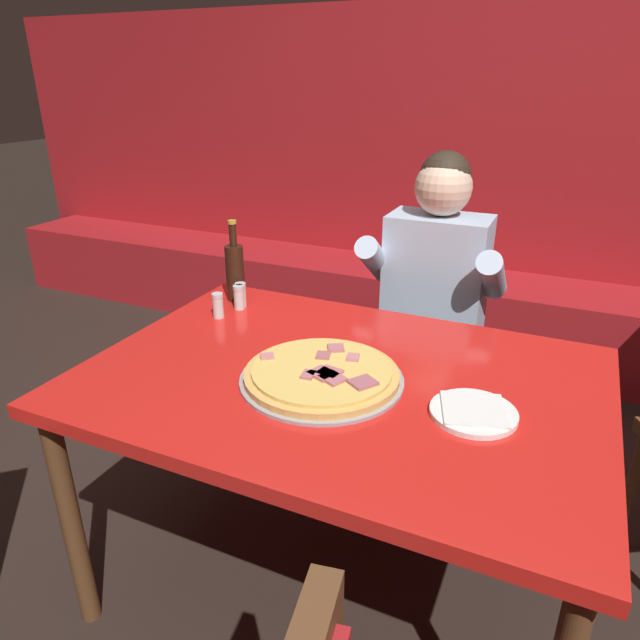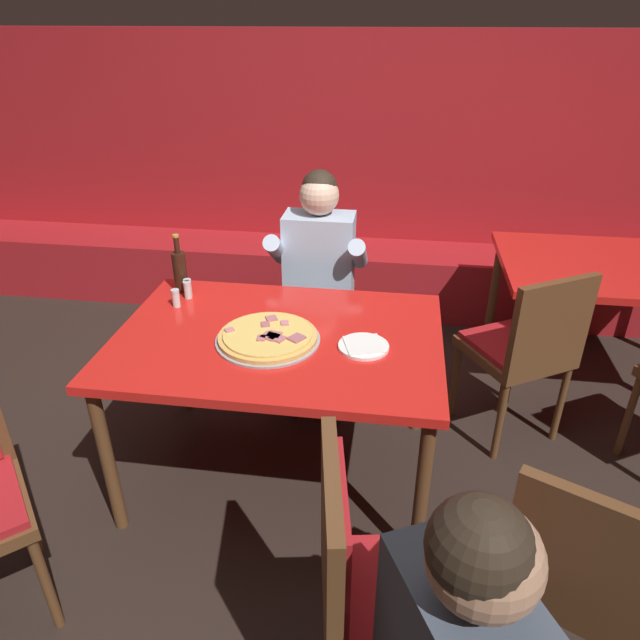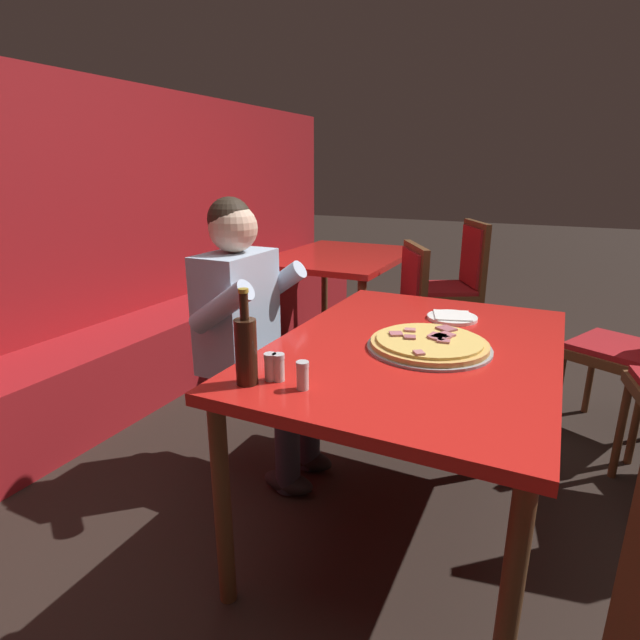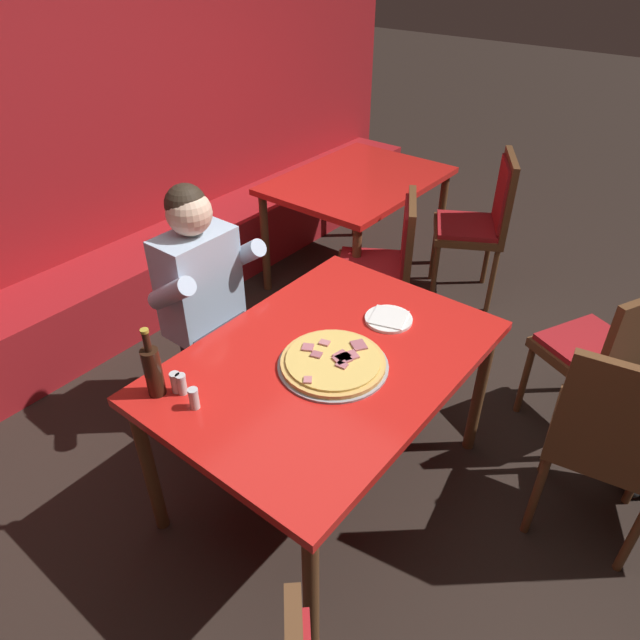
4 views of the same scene
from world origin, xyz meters
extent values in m
plane|color=black|center=(0.00, 0.00, 0.00)|extent=(24.00, 24.00, 0.00)
cube|color=#A3191E|center=(0.00, 2.18, 0.95)|extent=(6.80, 0.16, 1.90)
cube|color=#A3191E|center=(0.00, 1.86, 0.23)|extent=(6.46, 0.48, 0.46)
cylinder|color=brown|center=(-0.64, -0.43, 0.37)|extent=(0.06, 0.06, 0.73)
cylinder|color=brown|center=(0.64, -0.43, 0.37)|extent=(0.06, 0.06, 0.73)
cylinder|color=brown|center=(-0.64, 0.43, 0.37)|extent=(0.06, 0.06, 0.73)
cylinder|color=brown|center=(0.64, 0.43, 0.37)|extent=(0.06, 0.06, 0.73)
cube|color=red|center=(0.00, 0.00, 0.75)|extent=(1.39, 0.98, 0.04)
cylinder|color=#9E9EA3|center=(-0.03, -0.05, 0.78)|extent=(0.44, 0.44, 0.01)
cylinder|color=#DBA856|center=(-0.03, -0.05, 0.79)|extent=(0.42, 0.42, 0.02)
cylinder|color=#E5BC5B|center=(-0.03, -0.05, 0.80)|extent=(0.37, 0.37, 0.01)
cube|color=#A85B66|center=(-0.06, 0.01, 0.81)|extent=(0.05, 0.05, 0.01)
cube|color=#B76670|center=(-0.05, -0.11, 0.81)|extent=(0.04, 0.05, 0.01)
cube|color=#A85B66|center=(0.10, -0.09, 0.81)|extent=(0.08, 0.08, 0.01)
cube|color=#B76670|center=(0.00, -0.07, 0.81)|extent=(0.07, 0.06, 0.01)
cube|color=#C6757A|center=(-0.19, -0.06, 0.81)|extent=(0.05, 0.05, 0.01)
cube|color=#B76670|center=(-0.04, 0.07, 0.81)|extent=(0.06, 0.06, 0.01)
cube|color=#B76670|center=(0.02, -0.10, 0.81)|extent=(0.08, 0.07, 0.01)
cube|color=#B76670|center=(-0.02, -0.09, 0.81)|extent=(0.08, 0.08, 0.01)
cube|color=#C6757A|center=(0.02, 0.03, 0.81)|extent=(0.04, 0.05, 0.01)
cylinder|color=white|center=(0.37, -0.05, 0.78)|extent=(0.21, 0.21, 0.01)
cube|color=white|center=(0.37, -0.05, 0.79)|extent=(0.19, 0.19, 0.01)
cylinder|color=black|center=(-0.56, 0.37, 0.87)|extent=(0.07, 0.07, 0.20)
cylinder|color=black|center=(-0.56, 0.37, 1.01)|extent=(0.03, 0.03, 0.08)
cylinder|color=#B29933|center=(-0.56, 0.37, 1.06)|extent=(0.03, 0.03, 0.01)
cylinder|color=silver|center=(-0.50, 0.29, 0.81)|extent=(0.04, 0.04, 0.07)
cylinder|color=#B23323|center=(-0.50, 0.29, 0.79)|extent=(0.03, 0.03, 0.04)
cylinder|color=silver|center=(-0.50, 0.29, 0.85)|extent=(0.04, 0.04, 0.01)
cylinder|color=silver|center=(-0.51, 0.31, 0.81)|extent=(0.04, 0.04, 0.07)
cylinder|color=#28231E|center=(-0.51, 0.31, 0.79)|extent=(0.03, 0.03, 0.04)
cylinder|color=silver|center=(-0.51, 0.31, 0.85)|extent=(0.04, 0.04, 0.01)
cylinder|color=silver|center=(-0.53, 0.20, 0.81)|extent=(0.04, 0.04, 0.07)
cylinder|color=#516B33|center=(-0.53, 0.20, 0.79)|extent=(0.03, 0.03, 0.04)
cylinder|color=silver|center=(-0.53, 0.20, 0.85)|extent=(0.04, 0.04, 0.01)
ellipsoid|color=black|center=(-0.04, 0.53, 0.04)|extent=(0.11, 0.24, 0.09)
ellipsoid|color=black|center=(0.16, 0.53, 0.04)|extent=(0.11, 0.24, 0.09)
cylinder|color=#282833|center=(-0.04, 0.53, 0.23)|extent=(0.11, 0.11, 0.43)
cylinder|color=#282833|center=(0.16, 0.53, 0.23)|extent=(0.11, 0.11, 0.43)
cube|color=#282833|center=(0.06, 0.63, 0.51)|extent=(0.34, 0.40, 0.12)
cube|color=silver|center=(0.06, 0.83, 0.78)|extent=(0.38, 0.22, 0.52)
cylinder|color=silver|center=(-0.16, 0.75, 0.86)|extent=(0.09, 0.30, 0.25)
cylinder|color=silver|center=(0.28, 0.75, 0.86)|extent=(0.09, 0.30, 0.25)
sphere|color=beige|center=(0.06, 0.83, 1.15)|extent=(0.21, 0.21, 0.21)
sphere|color=#2D2319|center=(0.06, 0.84, 1.18)|extent=(0.19, 0.19, 0.19)
cylinder|color=brown|center=(1.99, 0.55, 0.24)|extent=(0.04, 0.04, 0.47)
cylinder|color=brown|center=(1.66, 0.37, 0.24)|extent=(0.04, 0.04, 0.47)
cylinder|color=brown|center=(2.18, 0.22, 0.24)|extent=(0.04, 0.04, 0.47)
cylinder|color=brown|center=(1.85, 0.03, 0.24)|extent=(0.04, 0.04, 0.47)
cube|color=brown|center=(1.92, 0.29, 0.50)|extent=(0.60, 0.60, 0.05)
cube|color=#A3191E|center=(1.92, 0.29, 0.54)|extent=(0.55, 0.55, 0.03)
cube|color=brown|center=(2.02, 0.12, 0.77)|extent=(0.40, 0.25, 0.50)
cube|color=#A3191E|center=(2.01, 0.14, 0.77)|extent=(0.33, 0.20, 0.42)
cylinder|color=brown|center=(1.17, 0.77, 0.23)|extent=(0.04, 0.04, 0.45)
cylinder|color=brown|center=(0.84, 0.57, 0.23)|extent=(0.04, 0.04, 0.45)
cylinder|color=brown|center=(1.36, 0.44, 0.23)|extent=(0.04, 0.04, 0.45)
cylinder|color=brown|center=(1.03, 0.25, 0.23)|extent=(0.04, 0.04, 0.45)
cube|color=brown|center=(1.10, 0.51, 0.48)|extent=(0.60, 0.60, 0.05)
cube|color=#A3191E|center=(1.10, 0.51, 0.52)|extent=(0.55, 0.55, 0.03)
cube|color=brown|center=(1.20, 0.34, 0.73)|extent=(0.40, 0.26, 0.45)
cube|color=#A3191E|center=(1.19, 0.36, 0.73)|extent=(0.32, 0.21, 0.38)
cylinder|color=brown|center=(1.38, -0.69, 0.22)|extent=(0.04, 0.04, 0.44)
cylinder|color=brown|center=(1.04, -0.52, 0.22)|extent=(0.04, 0.04, 0.44)
cylinder|color=brown|center=(0.88, -0.86, 0.22)|extent=(0.04, 0.04, 0.44)
cube|color=brown|center=(1.13, -0.78, 0.47)|extent=(0.59, 0.59, 0.05)
cube|color=#A3191E|center=(1.13, -0.78, 0.51)|extent=(0.54, 0.54, 0.03)
cylinder|color=brown|center=(0.71, -0.79, 0.24)|extent=(0.04, 0.04, 0.48)
cylinder|color=brown|center=(1.13, 0.64, 0.37)|extent=(0.06, 0.06, 0.73)
cylinder|color=brown|center=(2.23, 0.64, 0.37)|extent=(0.06, 0.06, 0.73)
cylinder|color=brown|center=(1.13, 1.42, 0.37)|extent=(0.06, 0.06, 0.73)
cylinder|color=brown|center=(2.23, 1.42, 0.37)|extent=(0.06, 0.06, 0.73)
cube|color=red|center=(1.68, 1.03, 0.75)|extent=(1.22, 0.89, 0.04)
camera|label=1|loc=(0.52, -1.27, 1.53)|focal=32.00mm
camera|label=2|loc=(0.48, -2.07, 1.99)|focal=32.00mm
camera|label=3|loc=(-1.71, -0.43, 1.39)|focal=28.00mm
camera|label=4|loc=(-1.42, -1.09, 2.22)|focal=32.00mm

